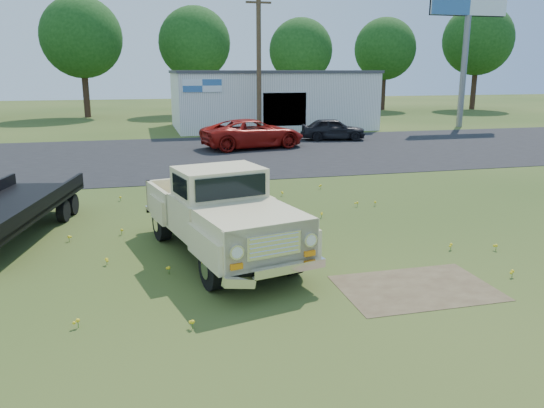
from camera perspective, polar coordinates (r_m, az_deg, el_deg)
The scene contains 16 objects.
ground at distance 12.97m, azimuth 2.93°, elevation -4.58°, with size 140.00×140.00×0.00m, color #274014.
asphalt_lot at distance 27.29m, azimuth -6.34°, elevation 5.34°, with size 90.00×14.00×0.02m, color black.
dirt_patch_a at distance 10.95m, azimuth 15.25°, elevation -8.73°, with size 3.00×2.00×0.01m, color brown.
dirt_patch_b at distance 15.87m, azimuth -7.73°, elevation -1.16°, with size 2.20×1.60×0.01m, color brown.
commercial_building at distance 39.95m, azimuth -0.16°, elevation 11.25°, with size 14.20×8.20×4.15m.
billboard at distance 43.09m, azimuth 20.41°, elevation 19.20°, with size 6.10×0.45×11.05m.
utility_pole_mid at distance 34.58m, azimuth -1.42°, elevation 14.93°, with size 1.60×0.30×9.00m.
treeline_c at distance 51.48m, azimuth -19.82°, elevation 16.50°, with size 7.04×7.04×10.47m.
treeline_d at distance 52.58m, azimuth -8.32°, elevation 16.75°, with size 6.72×6.72×10.00m.
treeline_e at distance 53.11m, azimuth 3.12°, elevation 16.16°, with size 6.08×6.08×9.04m.
treeline_f at distance 59.11m, azimuth 12.05°, elevation 15.99°, with size 6.40×6.40×9.52m.
treeline_g at distance 62.89m, azimuth 21.28°, elevation 16.11°, with size 7.36×7.36×10.95m.
vintage_pickup_truck at distance 12.11m, azimuth -5.62°, elevation -0.86°, with size 2.23×5.73×2.08m, color beige, non-canonical shape.
flatbed_trailer at distance 15.05m, azimuth -26.65°, elevation -0.00°, with size 2.13×6.38×1.74m, color black, non-canonical shape.
red_pickup at distance 29.25m, azimuth -2.06°, elevation 7.56°, with size 2.60×5.64×1.57m, color maroon.
dark_sedan at distance 32.85m, azimuth 6.58°, elevation 8.00°, with size 1.57×3.89×1.33m, color black.
Camera 1 is at (-3.63, -11.72, 4.18)m, focal length 35.00 mm.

